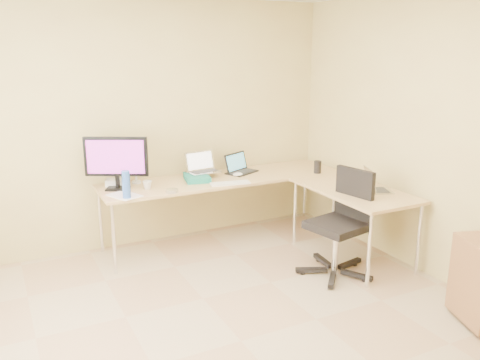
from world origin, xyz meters
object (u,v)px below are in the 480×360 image
laptop_black (242,163)px  mug (147,185)px  desk_return (352,223)px  office_chair (337,224)px  desk_main (223,210)px  desk_fan (136,170)px  laptop_center (203,163)px  water_bottle (126,185)px  laptop_return (379,182)px  keyboard (230,183)px  monitor (116,163)px

laptop_black → mug: (-1.14, -0.18, -0.07)m
desk_return → office_chair: (-0.39, -0.24, 0.14)m
desk_main → desk_fan: size_ratio=9.60×
laptop_center → office_chair: (0.77, -1.33, -0.40)m
office_chair → water_bottle: bearing=139.7°
laptop_center → laptop_return: laptop_center is taller
desk_return → keyboard: size_ratio=3.20×
mug → water_bottle: (-0.26, -0.22, 0.09)m
desk_main → office_chair: (0.59, -1.24, 0.14)m
desk_main → laptop_return: 1.69m
laptop_return → desk_fan: bearing=78.2°
water_bottle → desk_fan: desk_fan is taller
water_bottle → office_chair: 1.99m
laptop_black → keyboard: laptop_black is taller
keyboard → laptop_return: bearing=-26.6°
mug → desk_fan: desk_fan is taller
water_bottle → laptop_return: 2.42m
desk_return → laptop_center: 1.68m
desk_main → laptop_center: bearing=153.4°
desk_main → laptop_black: bearing=19.3°
water_bottle → office_chair: size_ratio=0.26×
laptop_return → office_chair: 0.63m
laptop_return → office_chair: bearing=119.2°
desk_return → laptop_return: 0.52m
desk_return → desk_fan: size_ratio=4.71×
desk_return → mug: 2.10m
laptop_center → keyboard: (0.14, -0.37, -0.16)m
keyboard → laptop_black: bearing=60.0°
desk_fan → laptop_return: desk_fan is taller
monitor → mug: (0.26, -0.13, -0.22)m
laptop_center → laptop_return: (1.31, -1.27, -0.07)m
desk_main → desk_fan: (-0.90, 0.20, 0.50)m
desk_main → mug: (-0.86, -0.08, 0.41)m
laptop_black → water_bottle: 1.46m
desk_main → monitor: (-1.13, 0.05, 0.63)m
desk_return → water_bottle: size_ratio=4.88×
water_bottle → office_chair: office_chair is taller
keyboard → office_chair: 1.18m
mug → laptop_black: bearing=8.9°
keyboard → mug: mug is taller
desk_main → laptop_return: bearing=-46.3°
desk_main → laptop_center: 0.57m
laptop_center → laptop_return: size_ratio=1.16×
desk_fan → office_chair: desk_fan is taller
water_bottle → laptop_center: bearing=22.6°
monitor → water_bottle: bearing=-62.4°
laptop_center → laptop_return: 1.83m
desk_main → office_chair: bearing=-64.7°
keyboard → desk_fan: size_ratio=1.47×
monitor → laptop_center: size_ratio=1.84×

